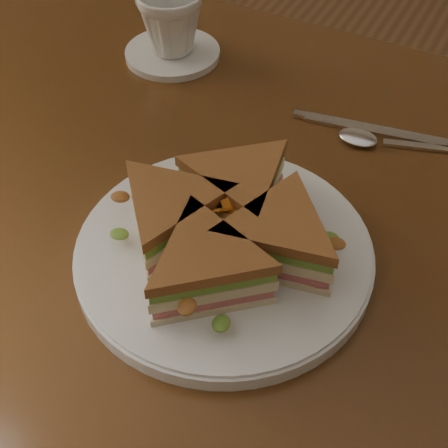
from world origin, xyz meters
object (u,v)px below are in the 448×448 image
object	(u,v)px
sandwich_wedges	(224,228)
coffee_cup	(171,23)
saucer	(173,53)
knife	(373,130)
plate	(224,253)
table	(260,267)
spoon	(377,141)

from	to	relation	value
sandwich_wedges	coffee_cup	size ratio (longest dim) A/B	2.88
sandwich_wedges	saucer	xyz separation A→B (m)	(-0.24, 0.30, -0.04)
knife	saucer	size ratio (longest dim) A/B	1.59
saucer	coffee_cup	xyz separation A→B (m)	(0.00, -0.00, 0.05)
plate	saucer	bearing A→B (deg)	128.39
table	coffee_cup	world-z (taller)	coffee_cup
knife	plate	bearing A→B (deg)	-112.99
table	coffee_cup	bearing A→B (deg)	138.15
spoon	saucer	size ratio (longest dim) A/B	1.33
table	coffee_cup	xyz separation A→B (m)	(-0.25, 0.22, 0.15)
sandwich_wedges	saucer	world-z (taller)	sandwich_wedges
saucer	knife	bearing A→B (deg)	-6.46
plate	sandwich_wedges	xyz separation A→B (m)	(-0.00, 0.00, 0.04)
table	saucer	bearing A→B (deg)	138.15
sandwich_wedges	coffee_cup	distance (m)	0.39
table	sandwich_wedges	world-z (taller)	sandwich_wedges
coffee_cup	saucer	bearing A→B (deg)	117.80
sandwich_wedges	knife	bearing A→B (deg)	75.88
table	sandwich_wedges	size ratio (longest dim) A/B	4.60
spoon	saucer	xyz separation A→B (m)	(-0.32, 0.06, 0.00)
plate	coffee_cup	xyz separation A→B (m)	(-0.24, 0.30, 0.04)
table	sandwich_wedges	distance (m)	0.17
plate	knife	size ratio (longest dim) A/B	1.38
sandwich_wedges	knife	size ratio (longest dim) A/B	1.22
table	saucer	world-z (taller)	saucer
saucer	coffee_cup	bearing A→B (deg)	-45.00
table	coffee_cup	size ratio (longest dim) A/B	13.24
sandwich_wedges	coffee_cup	xyz separation A→B (m)	(-0.24, 0.30, 0.01)
spoon	knife	distance (m)	0.02
spoon	coffee_cup	world-z (taller)	coffee_cup
plate	sandwich_wedges	world-z (taller)	sandwich_wedges
spoon	coffee_cup	bearing A→B (deg)	153.14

